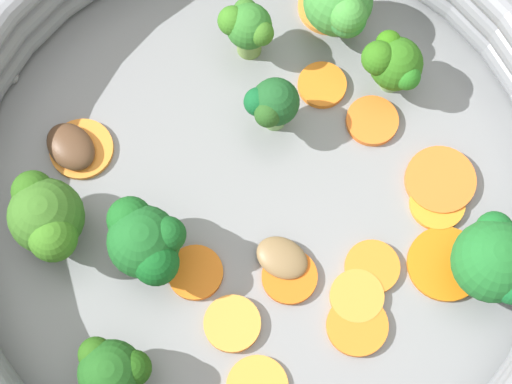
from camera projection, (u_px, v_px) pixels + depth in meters
name	position (u px, v px, depth m)	size (l,w,h in m)	color
ground_plane	(256.00, 205.00, 0.52)	(4.00, 4.00, 0.00)	white
skillet	(256.00, 203.00, 0.52)	(0.35, 0.35, 0.01)	gray
skillet_rim_wall	(256.00, 185.00, 0.48)	(0.37, 0.37, 0.06)	gray
skillet_rivet_left	(12.00, 77.00, 0.53)	(0.01, 0.01, 0.01)	gray
carrot_slice_1	(437.00, 203.00, 0.51)	(0.03, 0.03, 0.00)	orange
carrot_slice_2	(322.00, 85.00, 0.53)	(0.03, 0.03, 0.00)	orange
carrot_slice_3	(195.00, 273.00, 0.49)	(0.03, 0.03, 0.00)	orange
carrot_slice_4	(232.00, 324.00, 0.48)	(0.03, 0.03, 0.01)	orange
carrot_slice_5	(357.00, 296.00, 0.49)	(0.03, 0.03, 0.00)	orange
carrot_slice_6	(445.00, 264.00, 0.50)	(0.04, 0.04, 0.00)	orange
carrot_slice_7	(294.00, 275.00, 0.49)	(0.03, 0.03, 0.00)	orange
carrot_slice_8	(357.00, 326.00, 0.48)	(0.04, 0.04, 0.00)	orange
carrot_slice_9	(329.00, 6.00, 0.55)	(0.04, 0.04, 0.00)	orange
carrot_slice_10	(372.00, 121.00, 0.52)	(0.03, 0.03, 0.00)	orange
carrot_slice_11	(372.00, 267.00, 0.50)	(0.03, 0.03, 0.00)	orange
carrot_slice_12	(440.00, 180.00, 0.51)	(0.04, 0.04, 0.01)	orange
carrot_slice_13	(82.00, 149.00, 0.52)	(0.04, 0.04, 0.00)	orange
broccoli_floret_0	(495.00, 260.00, 0.47)	(0.05, 0.05, 0.05)	#5D8950
broccoli_floret_1	(46.00, 217.00, 0.48)	(0.06, 0.04, 0.05)	#688556
broccoli_floret_2	(111.00, 374.00, 0.45)	(0.04, 0.04, 0.04)	#729A60
broccoli_floret_3	(247.00, 27.00, 0.52)	(0.03, 0.03, 0.04)	olive
broccoli_floret_4	(393.00, 63.00, 0.51)	(0.04, 0.04, 0.04)	#82AD64
broccoli_floret_5	(145.00, 241.00, 0.47)	(0.05, 0.04, 0.05)	#81AD62
broccoli_floret_6	(341.00, 6.00, 0.52)	(0.05, 0.04, 0.05)	#679245
broccoli_floret_7	(272.00, 105.00, 0.50)	(0.03, 0.03, 0.04)	#78A75D
mushroom_piece_0	(71.00, 147.00, 0.51)	(0.03, 0.03, 0.01)	brown
mushroom_piece_1	(279.00, 259.00, 0.49)	(0.03, 0.02, 0.01)	olive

